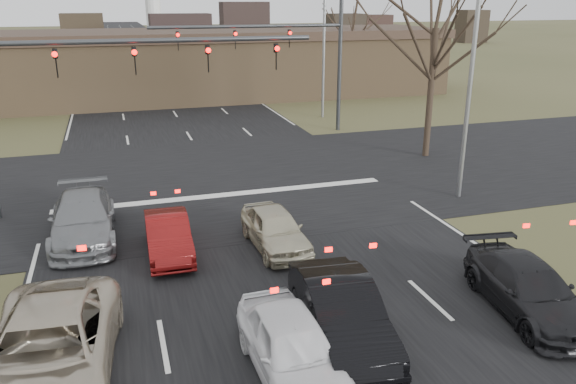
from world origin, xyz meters
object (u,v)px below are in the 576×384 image
at_px(streetlight_right_near, 469,57).
at_px(car_charcoal_sedan, 528,289).
at_px(car_white_sedan, 292,347).
at_px(car_red_ahead, 168,235).
at_px(car_silver_suv, 49,352).
at_px(car_grey_ahead, 83,219).
at_px(car_silver_ahead, 275,229).
at_px(building, 188,64).
at_px(mast_arm_near, 76,75).
at_px(mast_arm_far, 295,47).
at_px(streetlight_right_far, 322,32).
at_px(car_black_hatch, 341,313).

xyz_separation_m(streetlight_right_near, car_charcoal_sedan, (-3.26, -8.21, -4.94)).
bearing_deg(car_white_sedan, car_red_ahead, 103.58).
height_order(streetlight_right_near, car_charcoal_sedan, streetlight_right_near).
bearing_deg(car_silver_suv, car_grey_ahead, 91.96).
relative_size(car_silver_suv, car_silver_ahead, 1.47).
relative_size(building, car_silver_ahead, 11.12).
distance_m(car_white_sedan, car_silver_ahead, 6.58).
distance_m(streetlight_right_near, car_silver_ahead, 10.00).
bearing_deg(car_grey_ahead, car_silver_suv, -93.12).
bearing_deg(car_red_ahead, car_white_sedan, -73.99).
bearing_deg(mast_arm_near, car_red_ahead, -64.19).
bearing_deg(car_white_sedan, car_silver_suv, 164.31).
xyz_separation_m(building, car_grey_ahead, (-7.40, -27.94, -1.94)).
height_order(mast_arm_far, streetlight_right_far, streetlight_right_far).
height_order(building, car_silver_ahead, building).
relative_size(building, car_red_ahead, 11.28).
bearing_deg(car_black_hatch, car_white_sedan, -142.91).
xyz_separation_m(car_white_sedan, car_charcoal_sedan, (6.54, 0.71, -0.06)).
bearing_deg(car_red_ahead, streetlight_right_near, 10.64).
height_order(mast_arm_near, streetlight_right_near, streetlight_right_near).
xyz_separation_m(building, car_black_hatch, (-1.50, -36.01, -1.92)).
relative_size(streetlight_right_far, car_black_hatch, 2.20).
height_order(streetlight_right_far, car_grey_ahead, streetlight_right_far).
bearing_deg(car_white_sedan, car_black_hatch, 30.27).
xyz_separation_m(car_black_hatch, car_charcoal_sedan, (5.06, -0.20, -0.10)).
bearing_deg(streetlight_right_far, car_red_ahead, -122.65).
xyz_separation_m(car_black_hatch, car_silver_ahead, (-0.00, 5.50, -0.10)).
xyz_separation_m(streetlight_right_near, car_silver_suv, (-14.64, -7.68, -4.80)).
bearing_deg(car_silver_suv, car_red_ahead, 67.45).
distance_m(mast_arm_far, car_grey_ahead, 17.89).
distance_m(streetlight_right_near, car_black_hatch, 12.53).
height_order(building, car_charcoal_sedan, building).
bearing_deg(streetlight_right_far, streetlight_right_near, -91.68).
relative_size(car_white_sedan, car_charcoal_sedan, 0.93).
height_order(streetlight_right_near, streetlight_right_far, same).
distance_m(mast_arm_near, car_black_hatch, 13.15).
bearing_deg(car_white_sedan, streetlight_right_far, 66.99).
distance_m(streetlight_right_far, car_grey_ahead, 22.97).
xyz_separation_m(building, streetlight_right_far, (7.32, -11.00, 2.92)).
bearing_deg(car_silver_suv, building, 82.70).
bearing_deg(car_silver_ahead, mast_arm_far, 67.47).
bearing_deg(streetlight_right_far, car_grey_ahead, -130.99).
xyz_separation_m(car_black_hatch, car_red_ahead, (-3.33, 6.05, -0.13)).
relative_size(streetlight_right_far, car_silver_suv, 1.78).
relative_size(streetlight_right_near, streetlight_right_far, 1.00).
bearing_deg(car_grey_ahead, car_black_hatch, -53.84).
bearing_deg(car_red_ahead, streetlight_right_far, 58.43).
xyz_separation_m(car_silver_suv, car_grey_ahead, (0.42, 7.74, -0.05)).
distance_m(car_grey_ahead, car_silver_ahead, 6.44).
height_order(car_charcoal_sedan, car_grey_ahead, car_grey_ahead).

